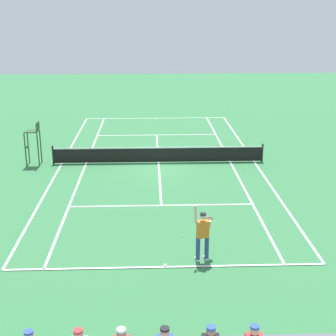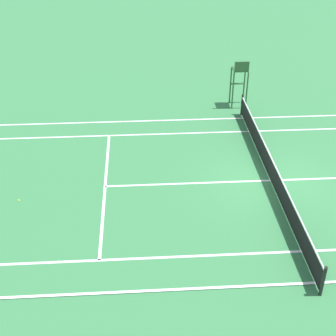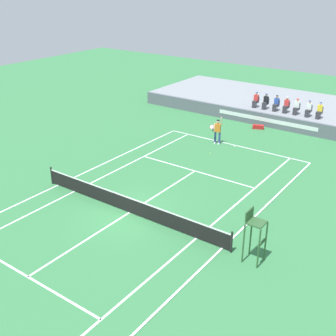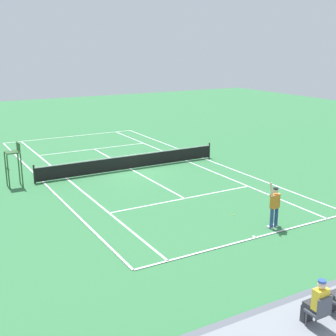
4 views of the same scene
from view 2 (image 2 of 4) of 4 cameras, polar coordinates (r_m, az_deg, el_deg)
The scene contains 5 objects.
ground_plane at distance 19.57m, azimuth 11.75°, elevation -1.48°, with size 80.00×80.00×0.00m, color #337542.
court at distance 19.56m, azimuth 11.75°, elevation -1.45°, with size 11.08×23.88×0.03m.
net at distance 19.29m, azimuth 11.91°, elevation -0.19°, with size 11.98×0.10×1.07m.
tennis_ball at distance 18.85m, azimuth -16.88°, elevation -3.61°, with size 0.07×0.07×0.07m, color #D1E533.
umpire_chair at distance 24.87m, azimuth 8.31°, elevation 10.39°, with size 0.77×0.77×2.44m.
Camera 2 is at (-15.69, 5.00, 10.57)m, focal length 52.66 mm.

